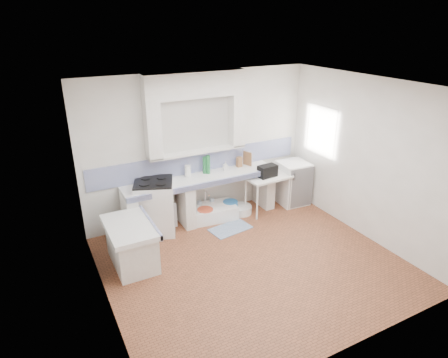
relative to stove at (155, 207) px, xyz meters
name	(u,v)px	position (x,y,z in m)	size (l,w,h in m)	color
floor	(253,263)	(1.04, -1.71, -0.48)	(4.50, 4.50, 0.00)	brown
ceiling	(259,87)	(1.04, -1.71, 2.32)	(4.50, 4.50, 0.00)	white
wall_back	(200,146)	(1.04, 0.29, 0.92)	(4.50, 4.50, 0.00)	white
wall_front	(357,250)	(1.04, -3.71, 0.92)	(4.50, 4.50, 0.00)	white
wall_left	(99,217)	(-1.21, -1.71, 0.92)	(4.50, 4.50, 0.00)	white
wall_right	(367,159)	(3.29, -1.71, 0.92)	(4.50, 4.50, 0.00)	white
alcove_mass	(196,85)	(0.94, 0.17, 2.09)	(1.90, 0.25, 0.45)	white
window_frame	(328,130)	(3.46, -0.51, 1.12)	(0.35, 0.86, 1.06)	#372311
lace_valance	(324,112)	(3.32, -0.51, 1.50)	(0.01, 0.84, 0.24)	white
counter_slab	(202,179)	(0.94, -0.01, 0.38)	(3.00, 0.60, 0.08)	white
counter_lip	(208,184)	(0.94, -0.29, 0.38)	(3.00, 0.04, 0.10)	navy
counter_pier_left	(130,217)	(-0.46, -0.01, -0.07)	(0.20, 0.55, 0.82)	white
counter_pier_mid	(186,204)	(0.59, -0.01, -0.07)	(0.20, 0.55, 0.82)	white
counter_pier_right	(264,187)	(2.34, -0.01, -0.07)	(0.20, 0.55, 0.82)	white
peninsula_top	(130,227)	(-0.66, -0.81, 0.18)	(0.70, 1.10, 0.08)	white
peninsula_base	(132,246)	(-0.66, -0.81, -0.17)	(0.60, 1.00, 0.62)	white
peninsula_lip	(150,222)	(-0.33, -0.81, 0.18)	(0.04, 1.10, 0.10)	navy
backsplash	(200,162)	(1.04, 0.28, 0.62)	(4.27, 0.03, 0.40)	navy
stove	(155,207)	(0.00, 0.00, 0.00)	(0.68, 0.66, 0.97)	white
sink	(210,213)	(1.07, -0.04, -0.36)	(1.01, 0.54, 0.24)	white
side_table	(268,193)	(2.27, -0.26, -0.10)	(0.91, 0.51, 0.04)	white
fridge	(293,183)	(2.94, -0.18, -0.03)	(0.58, 0.58, 0.90)	white
bucket_red	(205,216)	(0.93, -0.13, -0.34)	(0.31, 0.31, 0.28)	#D1492A
bucket_orange	(220,213)	(1.25, -0.12, -0.36)	(0.26, 0.26, 0.24)	orange
bucket_blue	(230,208)	(1.52, -0.05, -0.34)	(0.30, 0.30, 0.28)	#266FB7
basin_white	(241,209)	(1.74, -0.12, -0.40)	(0.41, 0.41, 0.16)	white
water_bottle_a	(200,209)	(0.94, 0.14, -0.32)	(0.09, 0.09, 0.33)	silver
water_bottle_b	(212,206)	(1.21, 0.14, -0.32)	(0.09, 0.09, 0.33)	silver
black_bag	(267,171)	(2.23, -0.27, 0.39)	(0.37, 0.21, 0.23)	black
green_bottle_a	(205,165)	(1.07, 0.14, 0.58)	(0.07, 0.07, 0.33)	#1F6E36
green_bottle_b	(208,165)	(1.12, 0.11, 0.60)	(0.08, 0.08, 0.36)	#1F6E36
knife_block	(239,162)	(1.82, 0.14, 0.52)	(0.10, 0.08, 0.20)	brown
cutting_board	(247,159)	(2.01, 0.14, 0.56)	(0.02, 0.21, 0.28)	brown
paper_towel	(188,171)	(0.72, 0.14, 0.52)	(0.11, 0.11, 0.22)	white
soap_bottle	(225,166)	(1.49, 0.10, 0.50)	(0.08, 0.08, 0.18)	white
rug	(230,229)	(1.24, -0.58, -0.48)	(0.76, 0.43, 0.01)	navy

